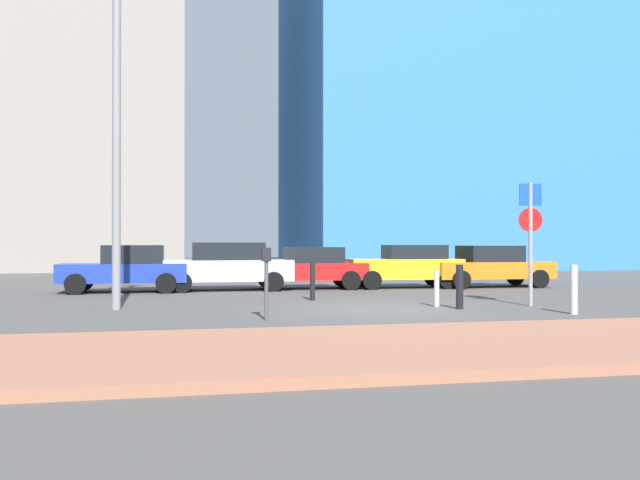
{
  "coord_description": "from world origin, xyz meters",
  "views": [
    {
      "loc": [
        -4.82,
        -15.26,
        1.56
      ],
      "look_at": [
        -1.2,
        1.5,
        1.65
      ],
      "focal_mm": 37.94,
      "sensor_mm": 36.0,
      "label": 1
    }
  ],
  "objects_px": {
    "parked_car_blue": "(126,268)",
    "parked_car_silver": "(227,265)",
    "parked_car_red": "(309,267)",
    "traffic_bollard_near": "(460,287)",
    "traffic_bollard_far": "(437,288)",
    "traffic_bollard_edge": "(312,282)",
    "parking_meter": "(266,273)",
    "street_lamp": "(117,105)",
    "parked_car_yellow": "(406,265)",
    "traffic_bollard_mid": "(574,289)",
    "parked_car_orange": "(490,266)",
    "parking_sign_post": "(530,228)"
  },
  "relations": [
    {
      "from": "parked_car_orange",
      "to": "parking_sign_post",
      "type": "relative_size",
      "value": 1.4
    },
    {
      "from": "street_lamp",
      "to": "traffic_bollard_far",
      "type": "xyz_separation_m",
      "value": [
        7.64,
        -0.88,
        -4.37
      ]
    },
    {
      "from": "parked_car_orange",
      "to": "parking_meter",
      "type": "bearing_deg",
      "value": -136.53
    },
    {
      "from": "parked_car_red",
      "to": "traffic_bollard_near",
      "type": "distance_m",
      "value": 8.09
    },
    {
      "from": "parked_car_orange",
      "to": "traffic_bollard_edge",
      "type": "xyz_separation_m",
      "value": [
        -7.32,
        -4.2,
        -0.25
      ]
    },
    {
      "from": "traffic_bollard_far",
      "to": "traffic_bollard_near",
      "type": "bearing_deg",
      "value": -65.04
    },
    {
      "from": "parked_car_orange",
      "to": "parked_car_silver",
      "type": "bearing_deg",
      "value": 178.45
    },
    {
      "from": "parked_car_blue",
      "to": "traffic_bollard_near",
      "type": "bearing_deg",
      "value": -42.65
    },
    {
      "from": "parked_car_blue",
      "to": "parked_car_yellow",
      "type": "distance_m",
      "value": 9.48
    },
    {
      "from": "traffic_bollard_near",
      "to": "traffic_bollard_edge",
      "type": "height_order",
      "value": "traffic_bollard_near"
    },
    {
      "from": "parked_car_orange",
      "to": "traffic_bollard_near",
      "type": "bearing_deg",
      "value": -120.91
    },
    {
      "from": "street_lamp",
      "to": "traffic_bollard_near",
      "type": "bearing_deg",
      "value": -10.97
    },
    {
      "from": "parked_car_yellow",
      "to": "traffic_bollard_edge",
      "type": "xyz_separation_m",
      "value": [
        -4.28,
        -4.46,
        -0.28
      ]
    },
    {
      "from": "parked_car_red",
      "to": "traffic_bollard_edge",
      "type": "distance_m",
      "value": 4.75
    },
    {
      "from": "parking_meter",
      "to": "street_lamp",
      "type": "height_order",
      "value": "street_lamp"
    },
    {
      "from": "parked_car_blue",
      "to": "traffic_bollard_far",
      "type": "height_order",
      "value": "parked_car_blue"
    },
    {
      "from": "parked_car_red",
      "to": "traffic_bollard_mid",
      "type": "height_order",
      "value": "parked_car_red"
    },
    {
      "from": "parked_car_yellow",
      "to": "parked_car_orange",
      "type": "height_order",
      "value": "parked_car_yellow"
    },
    {
      "from": "street_lamp",
      "to": "parking_sign_post",
      "type": "bearing_deg",
      "value": -6.73
    },
    {
      "from": "parked_car_orange",
      "to": "street_lamp",
      "type": "relative_size",
      "value": 0.52
    },
    {
      "from": "parking_sign_post",
      "to": "street_lamp",
      "type": "relative_size",
      "value": 0.37
    },
    {
      "from": "parked_car_red",
      "to": "parking_meter",
      "type": "height_order",
      "value": "parking_meter"
    },
    {
      "from": "parking_meter",
      "to": "street_lamp",
      "type": "xyz_separation_m",
      "value": [
        -3.16,
        2.91,
        3.87
      ]
    },
    {
      "from": "parked_car_orange",
      "to": "traffic_bollard_far",
      "type": "bearing_deg",
      "value": -125.16
    },
    {
      "from": "parking_meter",
      "to": "traffic_bollard_mid",
      "type": "distance_m",
      "value": 6.78
    },
    {
      "from": "parking_meter",
      "to": "street_lamp",
      "type": "distance_m",
      "value": 5.78
    },
    {
      "from": "street_lamp",
      "to": "traffic_bollard_near",
      "type": "relative_size",
      "value": 7.9
    },
    {
      "from": "parked_car_red",
      "to": "traffic_bollard_far",
      "type": "xyz_separation_m",
      "value": [
        1.76,
        -7.15,
        -0.29
      ]
    },
    {
      "from": "parked_car_blue",
      "to": "parking_meter",
      "type": "bearing_deg",
      "value": -69.41
    },
    {
      "from": "parked_car_blue",
      "to": "parked_car_red",
      "type": "distance_m",
      "value": 6.06
    },
    {
      "from": "traffic_bollard_near",
      "to": "traffic_bollard_far",
      "type": "height_order",
      "value": "traffic_bollard_near"
    },
    {
      "from": "street_lamp",
      "to": "parked_car_orange",
      "type": "bearing_deg",
      "value": 25.2
    },
    {
      "from": "parking_sign_post",
      "to": "traffic_bollard_far",
      "type": "distance_m",
      "value": 2.81
    },
    {
      "from": "parked_car_yellow",
      "to": "street_lamp",
      "type": "bearing_deg",
      "value": -146.88
    },
    {
      "from": "parked_car_orange",
      "to": "traffic_bollard_edge",
      "type": "bearing_deg",
      "value": -150.16
    },
    {
      "from": "traffic_bollard_edge",
      "to": "traffic_bollard_mid",
      "type": "bearing_deg",
      "value": -44.4
    },
    {
      "from": "parked_car_blue",
      "to": "traffic_bollard_far",
      "type": "xyz_separation_m",
      "value": [
        7.81,
        -6.82,
        -0.31
      ]
    },
    {
      "from": "traffic_bollard_near",
      "to": "parking_sign_post",
      "type": "bearing_deg",
      "value": 9.99
    },
    {
      "from": "parking_meter",
      "to": "traffic_bollard_near",
      "type": "height_order",
      "value": "parking_meter"
    },
    {
      "from": "parked_car_blue",
      "to": "traffic_bollard_mid",
      "type": "xyz_separation_m",
      "value": [
        10.09,
        -9.11,
        -0.22
      ]
    },
    {
      "from": "parking_sign_post",
      "to": "parked_car_orange",
      "type": "bearing_deg",
      "value": 71.42
    },
    {
      "from": "traffic_bollard_edge",
      "to": "parking_meter",
      "type": "bearing_deg",
      "value": -112.54
    },
    {
      "from": "parked_car_blue",
      "to": "parked_car_silver",
      "type": "height_order",
      "value": "parked_car_silver"
    },
    {
      "from": "parked_car_red",
      "to": "parked_car_yellow",
      "type": "relative_size",
      "value": 1.0
    },
    {
      "from": "parked_car_red",
      "to": "traffic_bollard_edge",
      "type": "relative_size",
      "value": 3.95
    },
    {
      "from": "parked_car_yellow",
      "to": "traffic_bollard_mid",
      "type": "xyz_separation_m",
      "value": [
        0.61,
        -9.25,
        -0.24
      ]
    },
    {
      "from": "traffic_bollard_mid",
      "to": "traffic_bollard_far",
      "type": "height_order",
      "value": "traffic_bollard_mid"
    },
    {
      "from": "parking_sign_post",
      "to": "traffic_bollard_edge",
      "type": "relative_size",
      "value": 3.02
    },
    {
      "from": "traffic_bollard_edge",
      "to": "parked_car_yellow",
      "type": "bearing_deg",
      "value": 46.2
    },
    {
      "from": "parked_car_orange",
      "to": "traffic_bollard_edge",
      "type": "height_order",
      "value": "parked_car_orange"
    }
  ]
}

